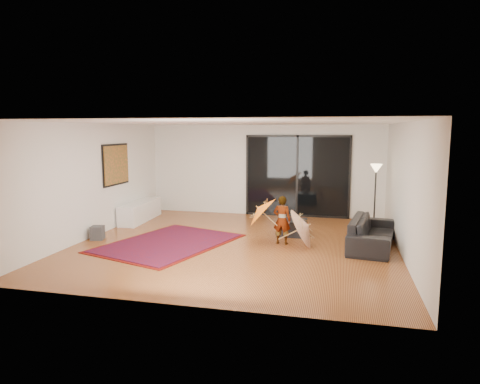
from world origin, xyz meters
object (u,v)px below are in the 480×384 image
(media_console, at_px, (140,211))
(child, at_px, (282,220))
(sofa, at_px, (372,233))
(ottoman, at_px, (292,227))

(media_console, relative_size, child, 1.79)
(media_console, height_order, sofa, sofa)
(media_console, relative_size, sofa, 0.89)
(sofa, height_order, child, child)
(sofa, bearing_deg, child, 104.30)
(sofa, height_order, ottoman, sofa)
(sofa, bearing_deg, media_console, 85.95)
(child, bearing_deg, sofa, -168.19)
(media_console, bearing_deg, child, -23.14)
(media_console, xyz_separation_m, child, (4.25, -1.59, 0.27))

